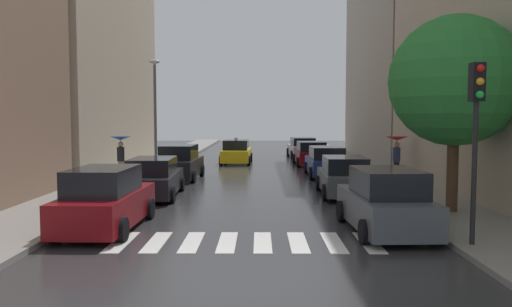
{
  "coord_description": "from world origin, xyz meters",
  "views": [
    {
      "loc": [
        0.36,
        -9.47,
        3.18
      ],
      "look_at": [
        0.19,
        17.18,
        1.28
      ],
      "focal_mm": 35.88,
      "sensor_mm": 36.0,
      "label": 1
    }
  ],
  "objects_px": {
    "parked_car_left_second": "(153,178)",
    "traffic_light_right_corner": "(476,113)",
    "pedestrian_far_side": "(397,147)",
    "street_tree_right": "(455,81)",
    "parked_car_right_nearest": "(386,203)",
    "taxi_midroad": "(236,152)",
    "parked_car_right_second": "(344,177)",
    "lamp_post_left": "(155,106)",
    "parked_car_left_nearest": "(105,201)",
    "parked_car_right_fifth": "(302,148)",
    "pedestrian_near_tree": "(121,148)",
    "parked_car_right_fourth": "(311,154)",
    "parked_car_left_third": "(180,163)",
    "parked_car_right_third": "(326,162)"
  },
  "relations": [
    {
      "from": "pedestrian_far_side",
      "to": "lamp_post_left",
      "type": "height_order",
      "value": "lamp_post_left"
    },
    {
      "from": "parked_car_left_nearest",
      "to": "parked_car_right_fifth",
      "type": "height_order",
      "value": "parked_car_left_nearest"
    },
    {
      "from": "parked_car_left_second",
      "to": "taxi_midroad",
      "type": "bearing_deg",
      "value": -12.11
    },
    {
      "from": "parked_car_right_second",
      "to": "parked_car_right_third",
      "type": "xyz_separation_m",
      "value": [
        0.15,
        6.71,
        0.01
      ]
    },
    {
      "from": "parked_car_left_nearest",
      "to": "traffic_light_right_corner",
      "type": "xyz_separation_m",
      "value": [
        9.43,
        -2.23,
        2.46
      ]
    },
    {
      "from": "parked_car_right_nearest",
      "to": "taxi_midroad",
      "type": "xyz_separation_m",
      "value": [
        -5.07,
        21.09,
        -0.06
      ]
    },
    {
      "from": "pedestrian_near_tree",
      "to": "parked_car_left_nearest",
      "type": "bearing_deg",
      "value": -105.53
    },
    {
      "from": "parked_car_right_second",
      "to": "traffic_light_right_corner",
      "type": "distance_m",
      "value": 9.14
    },
    {
      "from": "parked_car_left_second",
      "to": "pedestrian_near_tree",
      "type": "xyz_separation_m",
      "value": [
        -2.6,
        4.82,
        0.94
      ]
    },
    {
      "from": "parked_car_right_second",
      "to": "taxi_midroad",
      "type": "xyz_separation_m",
      "value": [
        -5.03,
        14.42,
        0.02
      ]
    },
    {
      "from": "parked_car_right_fifth",
      "to": "taxi_midroad",
      "type": "bearing_deg",
      "value": 134.47
    },
    {
      "from": "lamp_post_left",
      "to": "taxi_midroad",
      "type": "bearing_deg",
      "value": 54.25
    },
    {
      "from": "pedestrian_near_tree",
      "to": "traffic_light_right_corner",
      "type": "relative_size",
      "value": 0.49
    },
    {
      "from": "parked_car_right_fifth",
      "to": "pedestrian_far_side",
      "type": "height_order",
      "value": "pedestrian_far_side"
    },
    {
      "from": "parked_car_right_nearest",
      "to": "parked_car_right_third",
      "type": "relative_size",
      "value": 0.97
    },
    {
      "from": "parked_car_right_nearest",
      "to": "street_tree_right",
      "type": "height_order",
      "value": "street_tree_right"
    },
    {
      "from": "pedestrian_near_tree",
      "to": "pedestrian_far_side",
      "type": "distance_m",
      "value": 13.57
    },
    {
      "from": "parked_car_left_third",
      "to": "parked_car_right_fourth",
      "type": "xyz_separation_m",
      "value": [
        7.49,
        7.82,
        -0.08
      ]
    },
    {
      "from": "parked_car_left_nearest",
      "to": "street_tree_right",
      "type": "bearing_deg",
      "value": -77.55
    },
    {
      "from": "parked_car_left_third",
      "to": "taxi_midroad",
      "type": "bearing_deg",
      "value": -13.11
    },
    {
      "from": "taxi_midroad",
      "to": "pedestrian_near_tree",
      "type": "bearing_deg",
      "value": 154.02
    },
    {
      "from": "parked_car_right_second",
      "to": "parked_car_right_fifth",
      "type": "bearing_deg",
      "value": 1.69
    },
    {
      "from": "parked_car_right_fourth",
      "to": "traffic_light_right_corner",
      "type": "bearing_deg",
      "value": -176.9
    },
    {
      "from": "pedestrian_far_side",
      "to": "street_tree_right",
      "type": "xyz_separation_m",
      "value": [
        -0.53,
        -8.66,
        2.6
      ]
    },
    {
      "from": "parked_car_right_second",
      "to": "pedestrian_near_tree",
      "type": "relative_size",
      "value": 2.12
    },
    {
      "from": "parked_car_right_third",
      "to": "pedestrian_near_tree",
      "type": "distance_m",
      "value": 10.72
    },
    {
      "from": "parked_car_left_nearest",
      "to": "parked_car_right_second",
      "type": "relative_size",
      "value": 1.03
    },
    {
      "from": "parked_car_right_second",
      "to": "parked_car_right_third",
      "type": "bearing_deg",
      "value": 0.34
    },
    {
      "from": "taxi_midroad",
      "to": "street_tree_right",
      "type": "xyz_separation_m",
      "value": [
        7.79,
        -18.7,
        3.56
      ]
    },
    {
      "from": "taxi_midroad",
      "to": "street_tree_right",
      "type": "relative_size",
      "value": 0.72
    },
    {
      "from": "lamp_post_left",
      "to": "parked_car_right_third",
      "type": "bearing_deg",
      "value": -10.07
    },
    {
      "from": "parked_car_left_nearest",
      "to": "street_tree_right",
      "type": "xyz_separation_m",
      "value": [
        10.56,
        2.11,
        3.5
      ]
    },
    {
      "from": "taxi_midroad",
      "to": "lamp_post_left",
      "type": "height_order",
      "value": "lamp_post_left"
    },
    {
      "from": "parked_car_right_fifth",
      "to": "pedestrian_near_tree",
      "type": "height_order",
      "value": "pedestrian_near_tree"
    },
    {
      "from": "parked_car_left_third",
      "to": "parked_car_right_second",
      "type": "xyz_separation_m",
      "value": [
        7.52,
        -5.28,
        -0.08
      ]
    },
    {
      "from": "parked_car_right_second",
      "to": "pedestrian_far_side",
      "type": "xyz_separation_m",
      "value": [
        3.29,
        4.38,
        0.98
      ]
    },
    {
      "from": "street_tree_right",
      "to": "parked_car_right_nearest",
      "type": "bearing_deg",
      "value": -138.77
    },
    {
      "from": "parked_car_left_third",
      "to": "pedestrian_near_tree",
      "type": "distance_m",
      "value": 3.03
    },
    {
      "from": "pedestrian_near_tree",
      "to": "parked_car_right_nearest",
      "type": "bearing_deg",
      "value": -75.47
    },
    {
      "from": "parked_car_left_nearest",
      "to": "parked_car_right_fifth",
      "type": "xyz_separation_m",
      "value": [
        7.77,
        26.2,
        -0.08
      ]
    },
    {
      "from": "taxi_midroad",
      "to": "street_tree_right",
      "type": "height_order",
      "value": "street_tree_right"
    },
    {
      "from": "parked_car_right_third",
      "to": "parked_car_left_nearest",
      "type": "bearing_deg",
      "value": 148.77
    },
    {
      "from": "parked_car_left_second",
      "to": "taxi_midroad",
      "type": "relative_size",
      "value": 1.07
    },
    {
      "from": "parked_car_right_nearest",
      "to": "parked_car_left_second",
      "type": "bearing_deg",
      "value": 48.61
    },
    {
      "from": "pedestrian_far_side",
      "to": "street_tree_right",
      "type": "distance_m",
      "value": 9.06
    },
    {
      "from": "parked_car_right_third",
      "to": "lamp_post_left",
      "type": "bearing_deg",
      "value": 79.94
    },
    {
      "from": "parked_car_right_nearest",
      "to": "parked_car_right_fifth",
      "type": "distance_m",
      "value": 26.47
    },
    {
      "from": "parked_car_left_second",
      "to": "street_tree_right",
      "type": "distance_m",
      "value": 11.68
    },
    {
      "from": "parked_car_left_second",
      "to": "traffic_light_right_corner",
      "type": "height_order",
      "value": "traffic_light_right_corner"
    },
    {
      "from": "parked_car_right_third",
      "to": "traffic_light_right_corner",
      "type": "bearing_deg",
      "value": -174.45
    }
  ]
}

